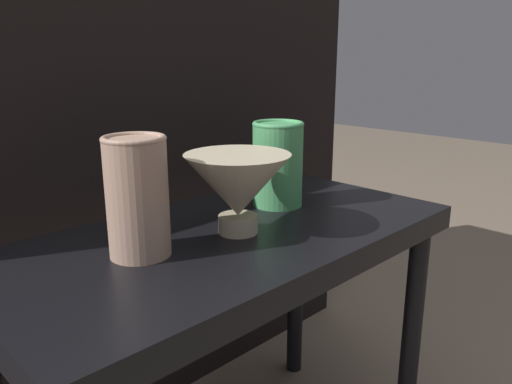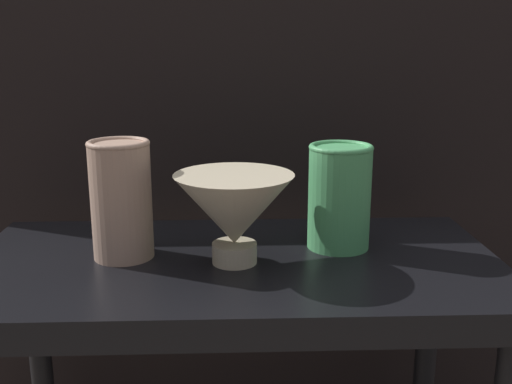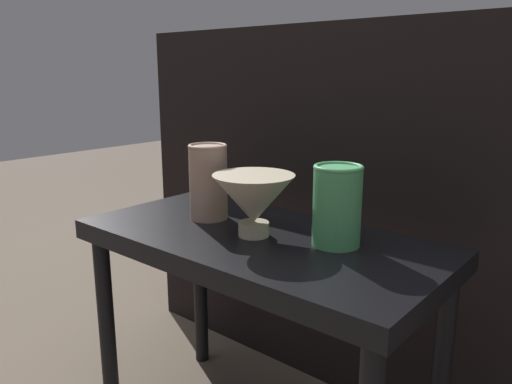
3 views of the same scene
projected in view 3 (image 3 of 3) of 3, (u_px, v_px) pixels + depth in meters
The scene contains 5 objects.
table at pixel (258, 263), 1.00m from camera, with size 0.73×0.36×0.48m.
couch_backdrop at pixel (380, 198), 1.38m from camera, with size 1.25×0.50×0.90m.
bowl at pixel (252, 200), 0.96m from camera, with size 0.16×0.16×0.12m.
vase_textured_left at pixel (208, 181), 1.07m from camera, with size 0.08×0.08×0.16m.
vase_colorful_right at pixel (337, 204), 0.90m from camera, with size 0.09×0.09×0.15m.
Camera 3 is at (0.60, -0.72, 0.79)m, focal length 35.00 mm.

